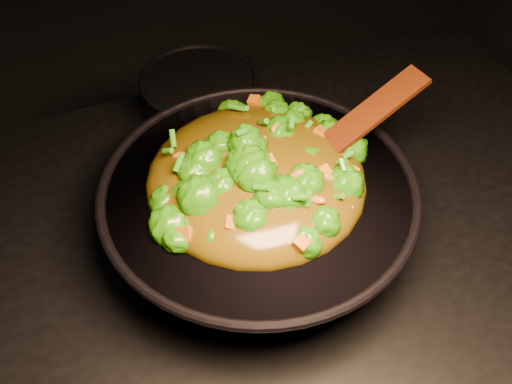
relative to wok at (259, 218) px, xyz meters
name	(u,v)px	position (x,y,z in m)	size (l,w,h in m)	color
wok	(259,218)	(0.00, 0.00, 0.00)	(0.43, 0.43, 0.12)	black
stir_fry	(256,156)	(0.00, 0.01, 0.11)	(0.30, 0.30, 0.10)	#2B7D08
spatula	(345,134)	(0.13, 0.01, 0.11)	(0.28, 0.04, 0.01)	#381308
back_pot	(201,103)	(0.01, 0.28, -0.01)	(0.19, 0.19, 0.11)	black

